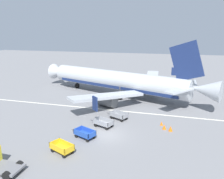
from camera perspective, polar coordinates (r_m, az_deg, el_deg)
ground_plane at (r=28.49m, az=-1.14°, el=-11.51°), size 220.00×220.00×0.00m
apron_stripe at (r=36.43m, az=2.92°, el=-5.56°), size 120.00×0.36×0.01m
airplane at (r=44.18m, az=1.95°, el=2.16°), size 36.63×29.79×11.34m
baggage_cart_nearest at (r=25.00m, az=-12.69°, el=-14.28°), size 3.56×2.26×1.07m
baggage_cart_second_in_row at (r=27.66m, az=-6.98°, el=-11.07°), size 3.57×2.24×1.07m
baggage_cart_third_in_row at (r=30.45m, az=-2.21°, el=-8.49°), size 3.59×2.18×1.07m
baggage_cart_fourth_in_row at (r=33.01m, az=1.72°, el=-6.61°), size 3.54×2.31×1.07m
traffic_cone_near_plane at (r=31.81m, az=12.55°, el=-8.44°), size 0.42×0.42×0.56m
traffic_cone_mid_apron at (r=30.63m, az=13.22°, el=-9.30°), size 0.50×0.50×0.66m
traffic_cone_by_carts at (r=30.29m, az=14.74°, el=-9.64°), size 0.53×0.53×0.70m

